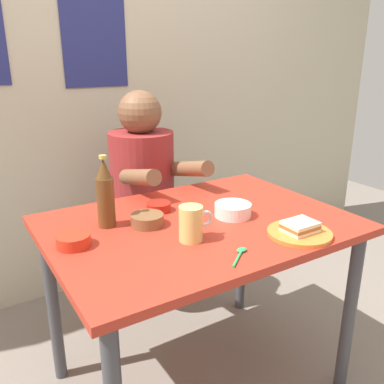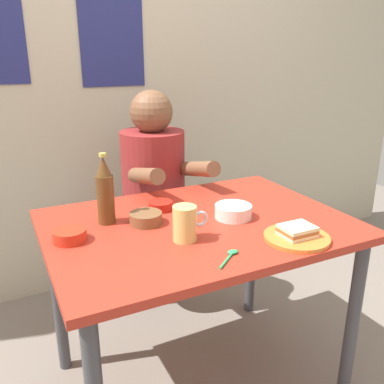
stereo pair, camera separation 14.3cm
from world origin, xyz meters
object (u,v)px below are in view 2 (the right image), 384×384
stool (155,246)px  beer_bottle (105,192)px  dining_table (198,244)px  person_seated (154,172)px  beer_mug (185,223)px  rice_bowl_white (233,211)px  sandwich (297,231)px  plate_orange (297,238)px

stool → beer_bottle: 0.80m
dining_table → person_seated: person_seated is taller
stool → dining_table: bearing=-96.0°
stool → beer_bottle: size_ratio=1.72×
beer_mug → rice_bowl_white: beer_mug is taller
dining_table → sandwich: size_ratio=10.00×
beer_mug → dining_table: bearing=48.4°
rice_bowl_white → beer_bottle: bearing=159.6°
sandwich → beer_bottle: (-0.53, 0.43, 0.09)m
sandwich → beer_mug: (-0.34, 0.16, 0.03)m
sandwich → beer_bottle: bearing=141.3°
stool → rice_bowl_white: rice_bowl_white is taller
stool → sandwich: bearing=-80.1°
sandwich → beer_mug: size_ratio=0.87×
sandwich → beer_mug: 0.37m
stool → beer_mug: bearing=-103.1°
sandwich → beer_mug: beer_mug is taller
sandwich → rice_bowl_white: (-0.09, 0.26, -0.00)m
plate_orange → beer_mug: beer_mug is taller
plate_orange → sandwich: size_ratio=2.00×
dining_table → sandwich: bearing=-51.8°
stool → sandwich: sandwich is taller
stool → person_seated: person_seated is taller
stool → beer_mug: size_ratio=3.57×
sandwich → person_seated: bearing=100.0°
beer_mug → sandwich: bearing=-25.8°
rice_bowl_white → dining_table: bearing=169.4°
stool → sandwich: 1.02m
person_seated → dining_table: bearing=-96.1°
dining_table → plate_orange: (0.23, -0.29, 0.10)m
person_seated → sandwich: (0.16, -0.91, 0.01)m
plate_orange → stool: bearing=99.9°
sandwich → rice_bowl_white: bearing=108.7°
dining_table → beer_bottle: beer_bottle is taller
beer_mug → plate_orange: bearing=-25.8°
dining_table → rice_bowl_white: bearing=-10.6°
person_seated → sandwich: person_seated is taller
stool → rice_bowl_white: bearing=-83.8°
sandwich → stool: bearing=99.9°
beer_mug → beer_bottle: bearing=126.6°
beer_bottle → rice_bowl_white: 0.48m
plate_orange → sandwich: (-0.00, 0.00, 0.02)m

